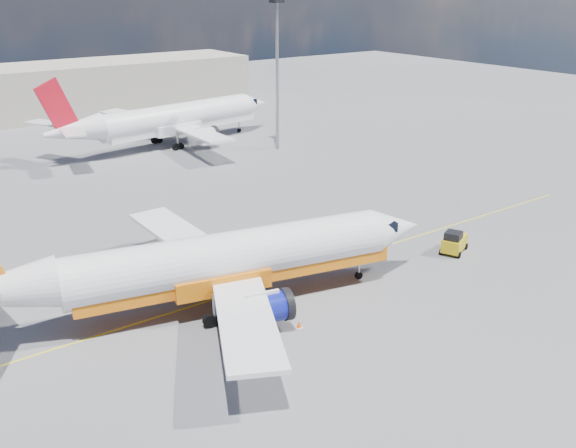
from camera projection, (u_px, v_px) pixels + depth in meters
ground at (291, 299)px, 44.28m from camera, size 240.00×240.00×0.00m
taxi_line at (267, 283)px, 46.55m from camera, size 70.00×0.15×0.01m
terminal_main at (41, 91)px, 102.45m from camera, size 70.00×14.00×8.00m
main_jet at (216, 262)px, 41.95m from camera, size 32.95×25.38×9.94m
second_jet at (172, 119)px, 84.26m from camera, size 34.46×26.93×10.42m
gse_tug at (454, 242)px, 51.51m from camera, size 3.03×2.57×1.90m
traffic_cone at (299, 324)px, 40.46m from camera, size 0.37×0.37×0.52m
floodlight_mast at (277, 62)px, 79.80m from camera, size 1.35×1.35×18.50m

